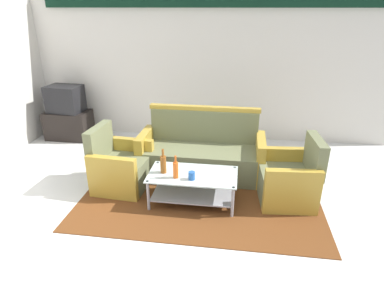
% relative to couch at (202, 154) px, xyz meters
% --- Properties ---
extents(ground_plane, '(14.00, 14.00, 0.00)m').
position_rel_couch_xyz_m(ground_plane, '(-0.08, -1.43, -0.32)').
color(ground_plane, white).
extents(wall_back, '(6.52, 0.19, 2.80)m').
position_rel_couch_xyz_m(wall_back, '(-0.08, 1.62, 1.16)').
color(wall_back, silver).
rests_on(wall_back, ground).
extents(rug, '(3.08, 2.07, 0.01)m').
position_rel_couch_xyz_m(rug, '(0.07, -0.64, -0.31)').
color(rug, brown).
rests_on(rug, ground).
extents(couch, '(1.81, 0.76, 0.96)m').
position_rel_couch_xyz_m(couch, '(0.00, 0.00, 0.00)').
color(couch, '#6B704C').
rests_on(couch, rug).
extents(armchair_left, '(0.75, 0.81, 0.85)m').
position_rel_couch_xyz_m(armchair_left, '(-1.06, -0.54, -0.03)').
color(armchair_left, '#6B704C').
rests_on(armchair_left, rug).
extents(armchair_right, '(0.75, 0.81, 0.85)m').
position_rel_couch_xyz_m(armchair_right, '(1.19, -0.57, -0.03)').
color(armchair_right, '#6B704C').
rests_on(armchair_right, rug).
extents(coffee_table, '(1.10, 0.60, 0.40)m').
position_rel_couch_xyz_m(coffee_table, '(-0.02, -0.82, -0.04)').
color(coffee_table, silver).
rests_on(coffee_table, rug).
extents(bottle_orange, '(0.07, 0.07, 0.29)m').
position_rel_couch_xyz_m(bottle_orange, '(-0.21, -0.95, 0.20)').
color(bottle_orange, '#D85919').
rests_on(bottle_orange, coffee_table).
extents(bottle_brown, '(0.07, 0.07, 0.32)m').
position_rel_couch_xyz_m(bottle_brown, '(-0.38, -0.83, 0.22)').
color(bottle_brown, brown).
rests_on(bottle_brown, coffee_table).
extents(cup, '(0.08, 0.08, 0.10)m').
position_rel_couch_xyz_m(cup, '(-0.01, -0.96, 0.14)').
color(cup, '#2659A5').
rests_on(cup, coffee_table).
extents(tv_stand, '(0.80, 0.50, 0.52)m').
position_rel_couch_xyz_m(tv_stand, '(-2.66, 1.12, -0.06)').
color(tv_stand, black).
rests_on(tv_stand, ground).
extents(television, '(0.64, 0.50, 0.48)m').
position_rel_couch_xyz_m(television, '(-2.66, 1.12, 0.44)').
color(television, black).
rests_on(television, tv_stand).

